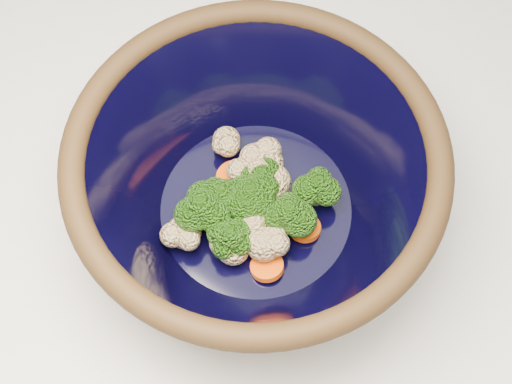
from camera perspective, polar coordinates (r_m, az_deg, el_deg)
name	(u,v)px	position (r m, az deg, el deg)	size (l,w,h in m)	color
mixing_bowl	(256,185)	(0.61, 0.00, 0.55)	(0.39, 0.39, 0.14)	black
vegetable_pile	(250,204)	(0.63, -0.46, -0.96)	(0.14, 0.14, 0.06)	#608442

